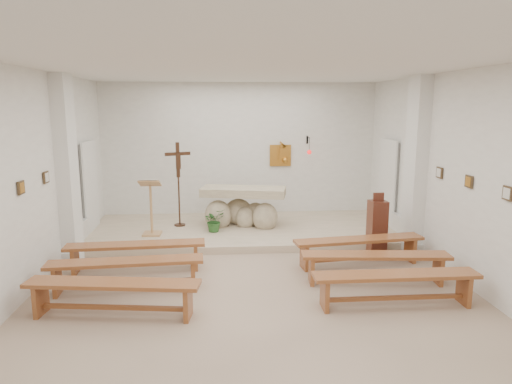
{
  "coord_description": "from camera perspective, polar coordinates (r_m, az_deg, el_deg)",
  "views": [
    {
      "loc": [
        -0.52,
        -6.72,
        2.92
      ],
      "look_at": [
        0.15,
        1.6,
        1.33
      ],
      "focal_mm": 32.0,
      "sensor_mm": 36.0,
      "label": 1
    }
  ],
  "objects": [
    {
      "name": "ground",
      "position": [
        7.35,
        -0.17,
        -12.66
      ],
      "size": [
        7.0,
        10.0,
        0.0
      ],
      "primitive_type": "cube",
      "color": "#C5A98E",
      "rests_on": "ground"
    },
    {
      "name": "wall_left",
      "position": [
        7.44,
        -28.05,
        0.44
      ],
      "size": [
        0.02,
        10.0,
        3.5
      ],
      "primitive_type": "cube",
      "color": "white",
      "rests_on": "ground"
    },
    {
      "name": "wall_right",
      "position": [
        7.91,
        25.92,
        1.16
      ],
      "size": [
        0.02,
        10.0,
        3.5
      ],
      "primitive_type": "cube",
      "color": "white",
      "rests_on": "ground"
    },
    {
      "name": "wall_back",
      "position": [
        11.78,
        -2.04,
        5.04
      ],
      "size": [
        7.0,
        0.02,
        3.5
      ],
      "primitive_type": "cube",
      "color": "white",
      "rests_on": "ground"
    },
    {
      "name": "ceiling",
      "position": [
        6.77,
        -0.19,
        15.59
      ],
      "size": [
        7.0,
        10.0,
        0.02
      ],
      "primitive_type": "cube",
      "color": "silver",
      "rests_on": "wall_back"
    },
    {
      "name": "sanctuary_platform",
      "position": [
        10.62,
        -1.62,
        -4.79
      ],
      "size": [
        6.98,
        3.0,
        0.15
      ],
      "primitive_type": "cube",
      "color": "beige",
      "rests_on": "ground"
    },
    {
      "name": "pilaster_left",
      "position": [
        9.25,
        -22.52,
        2.67
      ],
      "size": [
        0.26,
        0.55,
        3.5
      ],
      "primitive_type": "cube",
      "color": "white",
      "rests_on": "ground"
    },
    {
      "name": "pilaster_right",
      "position": [
        9.62,
        19.33,
        3.16
      ],
      "size": [
        0.26,
        0.55,
        3.5
      ],
      "primitive_type": "cube",
      "color": "white",
      "rests_on": "ground"
    },
    {
      "name": "gold_wall_relief",
      "position": [
        11.85,
        3.06,
        4.58
      ],
      "size": [
        0.55,
        0.04,
        0.55
      ],
      "primitive_type": "cube",
      "color": "#C1812D",
      "rests_on": "wall_back"
    },
    {
      "name": "sanctuary_lamp",
      "position": [
        11.7,
        6.64,
        5.23
      ],
      "size": [
        0.11,
        0.36,
        0.44
      ],
      "color": "black",
      "rests_on": "wall_back"
    },
    {
      "name": "station_frame_left_mid",
      "position": [
        7.62,
        -27.31,
        0.49
      ],
      "size": [
        0.03,
        0.2,
        0.2
      ],
      "primitive_type": "cube",
      "color": "#44321E",
      "rests_on": "wall_left"
    },
    {
      "name": "station_frame_left_rear",
      "position": [
        8.54,
        -24.77,
        1.68
      ],
      "size": [
        0.03,
        0.2,
        0.2
      ],
      "primitive_type": "cube",
      "color": "#44321E",
      "rests_on": "wall_left"
    },
    {
      "name": "station_frame_right_front",
      "position": [
        7.24,
        28.93,
        -0.14
      ],
      "size": [
        0.03,
        0.2,
        0.2
      ],
      "primitive_type": "cube",
      "color": "#44321E",
      "rests_on": "wall_right"
    },
    {
      "name": "station_frame_right_mid",
      "position": [
        8.08,
        25.07,
        1.19
      ],
      "size": [
        0.03,
        0.2,
        0.2
      ],
      "primitive_type": "cube",
      "color": "#44321E",
      "rests_on": "wall_right"
    },
    {
      "name": "station_frame_right_rear",
      "position": [
        8.95,
        21.95,
        2.27
      ],
      "size": [
        0.03,
        0.2,
        0.2
      ],
      "primitive_type": "cube",
      "color": "#44321E",
      "rests_on": "wall_right"
    },
    {
      "name": "radiator_left",
      "position": [
        10.21,
        -21.06,
        -5.03
      ],
      "size": [
        0.1,
        0.85,
        0.52
      ],
      "primitive_type": "cube",
      "color": "silver",
      "rests_on": "ground"
    },
    {
      "name": "radiator_right",
      "position": [
        10.55,
        17.61,
        -4.31
      ],
      "size": [
        0.1,
        0.85,
        0.52
      ],
      "primitive_type": "cube",
      "color": "silver",
      "rests_on": "ground"
    },
    {
      "name": "altar",
      "position": [
        10.65,
        -1.69,
        -2.22
      ],
      "size": [
        2.04,
        1.14,
        0.99
      ],
      "rotation": [
        0.0,
        0.0,
        -0.21
      ],
      "color": "beige",
      "rests_on": "sanctuary_platform"
    },
    {
      "name": "lectern",
      "position": [
        10.08,
        -13.0,
        -1.84
      ],
      "size": [
        0.47,
        0.4,
        1.26
      ],
      "rotation": [
        0.0,
        0.0,
        -0.04
      ],
      "color": "tan",
      "rests_on": "sanctuary_platform"
    },
    {
      "name": "crucifix_stand",
      "position": [
        10.64,
        -9.67,
        1.72
      ],
      "size": [
        0.57,
        0.26,
        1.95
      ],
      "rotation": [
        0.0,
        0.0,
        0.36
      ],
      "color": "#381F11",
      "rests_on": "sanctuary_platform"
    },
    {
      "name": "potted_plant",
      "position": [
        10.21,
        -5.26,
        -3.56
      ],
      "size": [
        0.6,
        0.59,
        0.51
      ],
      "primitive_type": "imported",
      "rotation": [
        0.0,
        0.0,
        0.61
      ],
      "color": "#285C25",
      "rests_on": "sanctuary_platform"
    },
    {
      "name": "donation_pedestal",
      "position": [
        9.47,
        14.89,
        -4.16
      ],
      "size": [
        0.35,
        0.35,
        1.23
      ],
      "rotation": [
        0.0,
        0.0,
        0.06
      ],
      "color": "#532717",
      "rests_on": "ground"
    },
    {
      "name": "bench_left_front",
      "position": [
        8.45,
        -14.77,
        -7.07
      ],
      "size": [
        2.45,
        0.51,
        0.52
      ],
      "rotation": [
        0.0,
        0.0,
        0.05
      ],
      "color": "brown",
      "rests_on": "ground"
    },
    {
      "name": "bench_right_front",
      "position": [
        8.69,
        12.74,
        -6.47
      ],
      "size": [
        2.47,
        0.69,
        0.52
      ],
      "rotation": [
        0.0,
        0.0,
        0.13
      ],
      "color": "brown",
      "rests_on": "ground"
    },
    {
      "name": "bench_left_second",
      "position": [
        7.61,
        -15.95,
        -9.11
      ],
      "size": [
        2.46,
        0.54,
        0.52
      ],
      "rotation": [
        0.0,
        0.0,
        0.06
      ],
      "color": "brown",
      "rests_on": "ground"
    },
    {
      "name": "bench_right_second",
      "position": [
        7.88,
        14.68,
        -8.36
      ],
      "size": [
        2.46,
        0.6,
        0.52
      ],
      "rotation": [
        0.0,
        0.0,
        -0.09
      ],
      "color": "brown",
      "rests_on": "ground"
    },
    {
      "name": "bench_left_third",
      "position": [
        6.8,
        -17.44,
        -11.65
      ],
      "size": [
        2.47,
        0.71,
        0.52
      ],
      "rotation": [
        0.0,
        0.0,
        -0.14
      ],
      "color": "brown",
      "rests_on": "ground"
    },
    {
      "name": "bench_right_third",
      "position": [
        7.1,
        17.07,
        -10.66
      ],
      "size": [
        2.44,
        0.39,
        0.52
      ],
      "rotation": [
        0.0,
        0.0,
        -0.0
      ],
      "color": "brown",
      "rests_on": "ground"
    }
  ]
}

